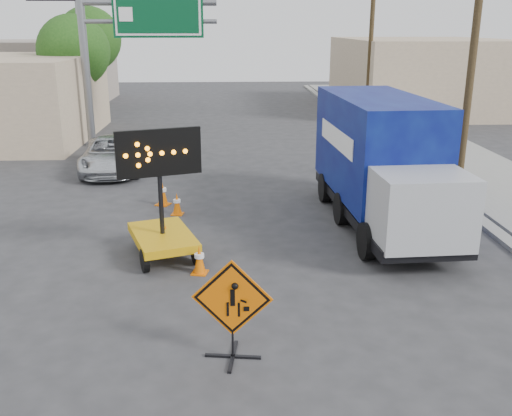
{
  "coord_description": "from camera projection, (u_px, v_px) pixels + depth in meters",
  "views": [
    {
      "loc": [
        -0.01,
        -8.94,
        5.42
      ],
      "look_at": [
        0.54,
        2.8,
        1.65
      ],
      "focal_mm": 40.0,
      "sensor_mm": 36.0,
      "label": 1
    }
  ],
  "objects": [
    {
      "name": "tree_left_near",
      "position": [
        74.0,
        51.0,
        29.46
      ],
      "size": [
        3.71,
        3.71,
        6.03
      ],
      "color": "#42321C",
      "rests_on": "ground"
    },
    {
      "name": "arrow_board",
      "position": [
        162.0,
        229.0,
        13.85
      ],
      "size": [
        1.98,
        2.54,
        3.17
      ],
      "rotation": [
        0.0,
        0.0,
        0.33
      ],
      "color": "#C6900B",
      "rests_on": "ground"
    },
    {
      "name": "utility_pole_near",
      "position": [
        473.0,
        49.0,
        18.6
      ],
      "size": [
        1.8,
        0.26,
        9.0
      ],
      "color": "#42321C",
      "rests_on": "ground"
    },
    {
      "name": "utility_pole_far",
      "position": [
        371.0,
        39.0,
        31.92
      ],
      "size": [
        1.8,
        0.26,
        9.0
      ],
      "color": "#42321C",
      "rests_on": "ground"
    },
    {
      "name": "cone_b",
      "position": [
        166.0,
        238.0,
        14.27
      ],
      "size": [
        0.42,
        0.42,
        0.7
      ],
      "rotation": [
        0.0,
        0.0,
        0.19
      ],
      "color": "#DF6004",
      "rests_on": "ground"
    },
    {
      "name": "sidewalk_right",
      "position": [
        448.0,
        154.0,
        24.83
      ],
      "size": [
        4.0,
        60.0,
        0.15
      ],
      "primitive_type": "cube",
      "color": "gray",
      "rests_on": "ground"
    },
    {
      "name": "building_right_far",
      "position": [
        421.0,
        74.0,
        38.58
      ],
      "size": [
        10.0,
        14.0,
        4.6
      ],
      "primitive_type": "cube",
      "color": "tan",
      "rests_on": "ground"
    },
    {
      "name": "highway_gantry",
      "position": [
        129.0,
        34.0,
        25.49
      ],
      "size": [
        6.18,
        0.38,
        6.9
      ],
      "color": "slate",
      "rests_on": "ground"
    },
    {
      "name": "tree_left_far",
      "position": [
        89.0,
        39.0,
        36.89
      ],
      "size": [
        4.1,
        4.1,
        6.66
      ],
      "color": "#42321C",
      "rests_on": "ground"
    },
    {
      "name": "ground",
      "position": [
        233.0,
        344.0,
        10.16
      ],
      "size": [
        100.0,
        100.0,
        0.0
      ],
      "primitive_type": "plane",
      "color": "#2D2D30",
      "rests_on": "ground"
    },
    {
      "name": "box_truck",
      "position": [
        381.0,
        169.0,
        15.92
      ],
      "size": [
        2.67,
        7.57,
        3.55
      ],
      "rotation": [
        0.0,
        0.0,
        0.05
      ],
      "color": "black",
      "rests_on": "ground"
    },
    {
      "name": "construction_sign",
      "position": [
        232.0,
        308.0,
        9.47
      ],
      "size": [
        1.36,
        0.97,
        1.81
      ],
      "rotation": [
        0.0,
        0.0,
        -0.13
      ],
      "color": "black",
      "rests_on": "ground"
    },
    {
      "name": "cone_a",
      "position": [
        199.0,
        259.0,
        12.98
      ],
      "size": [
        0.42,
        0.42,
        0.69
      ],
      "rotation": [
        0.0,
        0.0,
        -0.23
      ],
      "color": "#DF6004",
      "rests_on": "ground"
    },
    {
      "name": "cone_d",
      "position": [
        162.0,
        193.0,
        17.96
      ],
      "size": [
        0.53,
        0.53,
        0.79
      ],
      "rotation": [
        0.0,
        0.0,
        -0.43
      ],
      "color": "#DF6004",
      "rests_on": "ground"
    },
    {
      "name": "cone_c",
      "position": [
        177.0,
        204.0,
        17.06
      ],
      "size": [
        0.39,
        0.39,
        0.67
      ],
      "rotation": [
        0.0,
        0.0,
        -0.18
      ],
      "color": "#DF6004",
      "rests_on": "ground"
    },
    {
      "name": "curb_right",
      "position": [
        396.0,
        155.0,
        24.73
      ],
      "size": [
        0.4,
        60.0,
        0.12
      ],
      "primitive_type": "cube",
      "color": "gray",
      "rests_on": "ground"
    },
    {
      "name": "pickup_truck",
      "position": [
        113.0,
        154.0,
        22.1
      ],
      "size": [
        2.65,
        4.98,
        1.33
      ],
      "primitive_type": "imported",
      "rotation": [
        0.0,
        0.0,
        0.09
      ],
      "color": "silver",
      "rests_on": "ground"
    },
    {
      "name": "storefront_left_far",
      "position": [
        21.0,
        72.0,
        41.16
      ],
      "size": [
        12.0,
        10.0,
        4.4
      ],
      "primitive_type": "cube",
      "color": "gray",
      "rests_on": "ground"
    }
  ]
}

